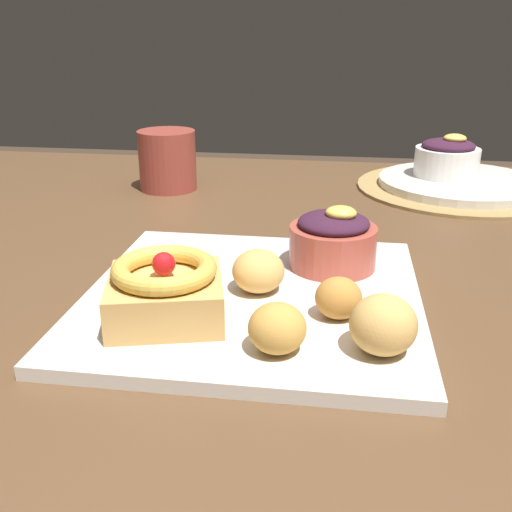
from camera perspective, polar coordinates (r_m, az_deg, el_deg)
name	(u,v)px	position (r m, az deg, el deg)	size (l,w,h in m)	color
dining_table	(298,324)	(0.72, 4.01, -6.45)	(1.38, 0.97, 0.73)	brown
woven_placemat	(460,188)	(0.99, 18.77, 6.12)	(0.32, 0.32, 0.01)	#997A47
front_plate	(253,298)	(0.56, -0.29, -3.99)	(0.30, 0.30, 0.01)	silver
cake_slice	(165,290)	(0.50, -8.59, -3.19)	(0.11, 0.11, 0.06)	tan
berry_ramekin	(333,240)	(0.61, 7.31, 1.49)	(0.09, 0.09, 0.07)	#B24C3D
fritter_front	(338,298)	(0.51, 7.82, -3.97)	(0.04, 0.04, 0.04)	#BC7F38
fritter_middle	(277,328)	(0.45, 2.03, -6.85)	(0.04, 0.05, 0.04)	gold
fritter_back	(383,325)	(0.46, 11.97, -6.38)	(0.05, 0.05, 0.05)	tan
fritter_extra	(258,271)	(0.55, 0.22, -1.43)	(0.05, 0.05, 0.04)	tan
back_plate	(461,183)	(0.99, 18.83, 6.60)	(0.25, 0.25, 0.01)	silver
back_ramekin	(447,158)	(1.00, 17.67, 8.87)	(0.10, 0.10, 0.07)	white
coffee_mug	(167,160)	(0.95, -8.39, 8.97)	(0.09, 0.09, 0.09)	#993D33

